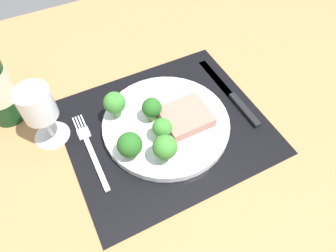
% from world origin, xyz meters
% --- Properties ---
extents(ground_plane, '(1.40, 1.10, 0.03)m').
position_xyz_m(ground_plane, '(0.00, 0.00, -0.01)').
color(ground_plane, '#996D42').
extents(placemat, '(0.40, 0.35, 0.00)m').
position_xyz_m(placemat, '(0.00, 0.00, 0.00)').
color(placemat, black).
rests_on(placemat, ground_plane).
extents(plate, '(0.26, 0.26, 0.02)m').
position_xyz_m(plate, '(0.00, 0.00, 0.01)').
color(plate, silver).
rests_on(plate, placemat).
extents(steak, '(0.10, 0.09, 0.02)m').
position_xyz_m(steak, '(0.04, -0.01, 0.03)').
color(steak, '#9E6B5B').
rests_on(steak, plate).
extents(broccoli_front_edge, '(0.04, 0.04, 0.05)m').
position_xyz_m(broccoli_front_edge, '(-0.02, -0.03, 0.05)').
color(broccoli_front_edge, '#6B994C').
rests_on(broccoli_front_edge, plate).
extents(broccoli_back_left, '(0.05, 0.05, 0.06)m').
position_xyz_m(broccoli_back_left, '(-0.09, -0.04, 0.05)').
color(broccoli_back_left, '#6B994C').
rests_on(broccoli_back_left, plate).
extents(broccoli_near_steak, '(0.05, 0.05, 0.06)m').
position_xyz_m(broccoli_near_steak, '(-0.04, -0.08, 0.06)').
color(broccoli_near_steak, '#6B994C').
rests_on(broccoli_near_steak, plate).
extents(broccoli_near_fork, '(0.04, 0.04, 0.06)m').
position_xyz_m(broccoli_near_fork, '(-0.08, 0.06, 0.06)').
color(broccoli_near_fork, '#6B994C').
rests_on(broccoli_near_fork, plate).
extents(broccoli_center, '(0.04, 0.04, 0.05)m').
position_xyz_m(broccoli_center, '(-0.02, 0.02, 0.05)').
color(broccoli_center, '#6B994C').
rests_on(broccoli_center, plate).
extents(fork, '(0.02, 0.19, 0.01)m').
position_xyz_m(fork, '(-0.16, 0.01, 0.01)').
color(fork, silver).
rests_on(fork, placemat).
extents(knife, '(0.02, 0.23, 0.01)m').
position_xyz_m(knife, '(0.17, 0.01, 0.01)').
color(knife, black).
rests_on(knife, placemat).
extents(wine_glass, '(0.07, 0.07, 0.13)m').
position_xyz_m(wine_glass, '(-0.22, 0.09, 0.09)').
color(wine_glass, silver).
rests_on(wine_glass, ground_plane).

